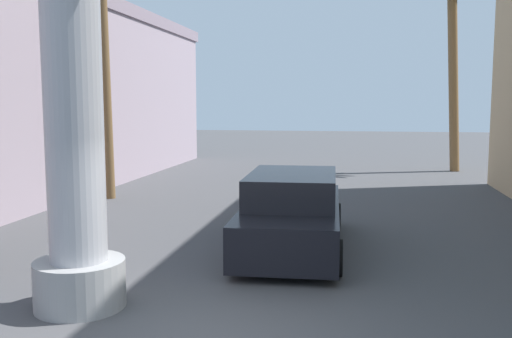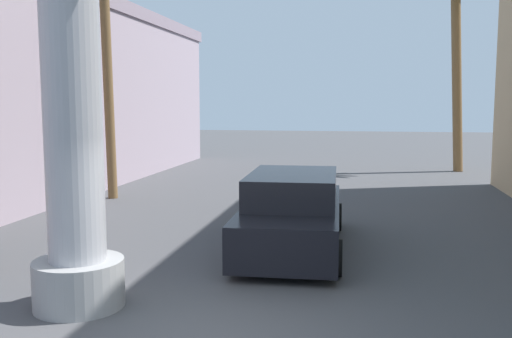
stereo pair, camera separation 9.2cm
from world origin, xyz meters
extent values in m
plane|color=#424244|center=(0.00, 10.00, 0.00)|extent=(88.49, 88.49, 0.00)
cylinder|color=gray|center=(-2.10, 1.11, 0.35)|extent=(1.31, 1.31, 0.70)
cylinder|color=black|center=(-0.38, 6.80, 0.32)|extent=(0.24, 0.65, 0.64)
cylinder|color=black|center=(1.41, 6.86, 0.32)|extent=(0.24, 0.65, 0.64)
cylinder|color=black|center=(-0.25, 3.21, 0.32)|extent=(0.24, 0.65, 0.64)
cylinder|color=black|center=(1.54, 3.28, 0.32)|extent=(0.24, 0.65, 0.64)
cube|color=black|center=(0.58, 5.04, 0.56)|extent=(2.07, 5.19, 0.80)
cube|color=black|center=(0.58, 5.04, 1.26)|extent=(1.83, 2.88, 0.60)
cylinder|color=brown|center=(-5.70, 10.04, 4.59)|extent=(0.31, 0.60, 9.18)
cylinder|color=brown|center=(5.93, 19.51, 4.00)|extent=(0.80, 0.46, 8.01)
camera|label=1|loc=(1.82, -6.40, 2.98)|focal=40.00mm
camera|label=2|loc=(1.91, -6.38, 2.98)|focal=40.00mm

